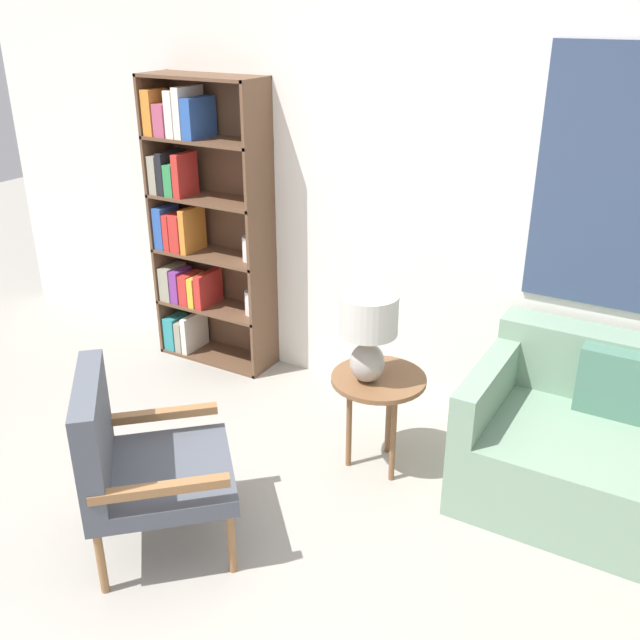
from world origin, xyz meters
The scene contains 6 objects.
ground_plane centered at (0.00, 0.00, 0.00)m, with size 14.00×14.00×0.00m, color #9E998E.
wall_back centered at (0.07, 2.03, 1.36)m, with size 6.40×0.08×2.70m.
bookshelf centered at (-1.34, 1.85, 0.95)m, with size 0.80×0.30×1.86m.
armchair centered at (-0.40, 0.18, 0.48)m, with size 0.87×0.86×0.85m.
side_table centered at (0.26, 1.25, 0.47)m, with size 0.48×0.48×0.53m.
table_lamp centered at (0.22, 1.19, 0.82)m, with size 0.28×0.28×0.46m.
Camera 1 is at (1.58, -1.63, 2.27)m, focal length 40.00 mm.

